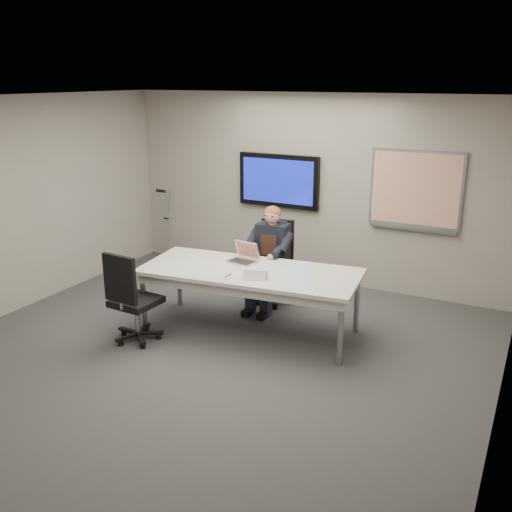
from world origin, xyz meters
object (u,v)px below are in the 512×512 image
at_px(seated_person, 267,269).
at_px(laptop, 244,257).
at_px(office_chair_far, 274,277).
at_px(conference_table, 250,277).
at_px(office_chair_near, 134,314).

height_order(seated_person, laptop, seated_person).
distance_m(office_chair_far, laptop, 0.92).
relative_size(office_chair_far, laptop, 3.08).
relative_size(conference_table, office_chair_far, 2.39).
relative_size(office_chair_near, seated_person, 0.81).
bearing_deg(conference_table, office_chair_far, 92.31).
bearing_deg(office_chair_far, laptop, -107.18).
height_order(office_chair_far, seated_person, seated_person).
distance_m(office_chair_far, seated_person, 0.33).
height_order(conference_table, office_chair_near, office_chair_near).
xyz_separation_m(conference_table, office_chair_far, (-0.16, 1.02, -0.36)).
xyz_separation_m(office_chair_far, office_chair_near, (-0.91, -1.90, -0.00)).
xyz_separation_m(conference_table, laptop, (-0.22, 0.25, 0.15)).
height_order(office_chair_far, office_chair_near, office_chair_far).
bearing_deg(conference_table, office_chair_near, -147.71).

